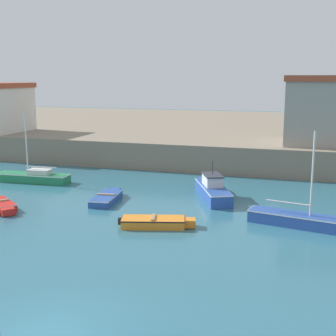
# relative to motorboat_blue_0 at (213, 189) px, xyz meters

# --- Properties ---
(ground_plane) EXTENTS (200.00, 200.00, 0.00)m
(ground_plane) POSITION_rel_motorboat_blue_0_xyz_m (-1.32, -18.11, -0.58)
(ground_plane) COLOR #2D667A
(quay_seawall) EXTENTS (120.00, 40.00, 2.35)m
(quay_seawall) POSITION_rel_motorboat_blue_0_xyz_m (-1.32, 27.22, 0.60)
(quay_seawall) COLOR gray
(quay_seawall) RESTS_ON ground
(motorboat_blue_0) EXTENTS (3.50, 5.74, 2.49)m
(motorboat_blue_0) POSITION_rel_motorboat_blue_0_xyz_m (0.00, 0.00, 0.00)
(motorboat_blue_0) COLOR #284C9E
(motorboat_blue_0) RESTS_ON ground
(sailboat_blue_1) EXTENTS (6.33, 2.36, 5.21)m
(sailboat_blue_1) POSITION_rel_motorboat_blue_0_xyz_m (6.01, -4.56, -0.18)
(sailboat_blue_1) COLOR #284C9E
(sailboat_blue_1) RESTS_ON ground
(dinghy_orange_3) EXTENTS (4.13, 2.19, 0.57)m
(dinghy_orange_3) POSITION_rel_motorboat_blue_0_xyz_m (-1.61, -6.93, -0.31)
(dinghy_orange_3) COLOR orange
(dinghy_orange_3) RESTS_ON ground
(dinghy_blue_6) EXTENTS (1.71, 3.99, 0.55)m
(dinghy_blue_6) POSITION_rel_motorboat_blue_0_xyz_m (-6.32, -3.00, -0.32)
(dinghy_blue_6) COLOR #284C9E
(dinghy_blue_6) RESTS_ON ground
(sailboat_green_8) EXTENTS (6.35, 1.74, 5.30)m
(sailboat_green_8) POSITION_rel_motorboat_blue_0_xyz_m (-14.17, 0.44, -0.15)
(sailboat_green_8) COLOR #237A4C
(sailboat_green_8) RESTS_ON ground
(harbor_shed_mid_row) EXTENTS (5.96, 6.86, 5.71)m
(harbor_shed_mid_row) POSITION_rel_motorboat_blue_0_xyz_m (6.68, 11.90, 4.65)
(harbor_shed_mid_row) COLOR gray
(harbor_shed_mid_row) RESTS_ON quay_seawall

